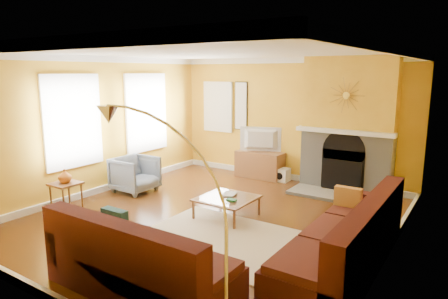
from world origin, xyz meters
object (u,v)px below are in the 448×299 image
Objects in this scene: side_table at (66,196)px; arc_lamp at (169,236)px; media_console at (260,164)px; sectional_sofa at (245,223)px; coffee_table at (227,207)px; armchair at (135,174)px.

arc_lamp is (3.90, -1.71, 0.80)m from side_table.
media_console is 4.24m from side_table.
coffee_table is (-0.98, 1.07, -0.28)m from sectional_sofa.
side_table is at bearing -176.67° from sectional_sofa.
sectional_sofa is 3.56m from armchair.
armchair is at bearing 139.46° from arc_lamp.
armchair is (-2.35, 0.20, 0.18)m from coffee_table.
media_console is (-1.76, 3.66, -0.15)m from sectional_sofa.
arc_lamp is at bearing -65.27° from coffee_table.
coffee_table is at bearing -73.25° from media_console.
arc_lamp reaches higher than side_table.
side_table is (-0.18, -1.47, -0.11)m from armchair.
arc_lamp reaches higher than sectional_sofa.
sectional_sofa reaches higher than side_table.
coffee_table is at bearing -94.89° from armchair.
armchair is 1.49m from side_table.
sectional_sofa is at bearing -47.58° from coffee_table.
sectional_sofa is 4.60× the size of armchair.
arc_lamp reaches higher than coffee_table.
sectional_sofa is 1.72× the size of arc_lamp.
sectional_sofa is at bearing -110.91° from armchair.
sectional_sofa is 1.47m from coffee_table.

